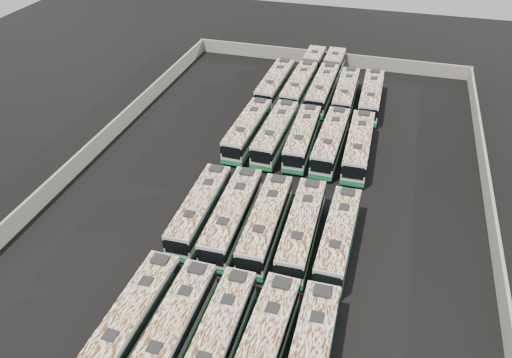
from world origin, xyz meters
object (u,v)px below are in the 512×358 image
object	(u,v)px
bus_midfront_far_left	(200,209)
bus_front_far_left	(132,320)
bus_midback_right	(331,141)
bus_midback_far_right	(358,146)
bus_midback_left	(275,133)
bus_back_left	(304,78)
bus_midfront_far_right	(338,237)
bus_back_far_right	(371,96)
bus_front_center	(217,340)
bus_midback_far_left	(248,130)
bus_back_far_left	(275,84)
bus_midback_center	(302,137)
bus_back_center	(327,80)
bus_back_right	(346,93)
bus_front_right	(262,351)
bus_midfront_right	(302,229)
bus_midfront_center	(266,223)
bus_front_left	(173,330)
bus_midfront_left	(232,216)

from	to	relation	value
bus_midfront_far_left	bus_front_far_left	bearing A→B (deg)	-91.13
bus_midback_right	bus_midback_far_right	xyz separation A→B (m)	(3.32, -0.18, 0.01)
bus_midback_left	bus_back_left	world-z (taller)	bus_midback_left
bus_midfront_far_right	bus_midback_right	bearing A→B (deg)	101.94
bus_back_left	bus_back_far_right	xyz separation A→B (m)	(10.25, -3.59, -0.01)
bus_front_far_left	bus_midback_right	bearing A→B (deg)	72.57
bus_front_center	bus_midback_far_left	world-z (taller)	bus_midback_far_left
bus_midback_left	bus_back_far_left	world-z (taller)	bus_back_far_left
bus_midback_center	bus_midback_right	distance (m)	3.47
bus_midfront_far_left	bus_back_center	distance (m)	34.56
bus_midback_far_right	bus_back_right	bearing A→B (deg)	102.40
bus_midfront_far_right	bus_midback_left	distance (m)	19.67
bus_back_right	bus_back_far_right	xyz separation A→B (m)	(3.53, -0.16, 0.06)
bus_front_right	bus_back_far_left	xyz separation A→B (m)	(-10.39, 44.38, -0.00)
bus_midfront_right	bus_midfront_far_right	size ratio (longest dim) A/B	1.03
bus_midback_center	bus_back_far_left	size ratio (longest dim) A/B	0.96
bus_back_far_left	bus_back_right	xyz separation A→B (m)	(10.35, 0.05, -0.08)
bus_midfront_far_right	bus_back_left	bearing A→B (deg)	107.12
bus_midfront_center	bus_back_right	size ratio (longest dim) A/B	1.02
bus_midfront_far_right	bus_midback_center	distance (m)	18.19
bus_midback_right	bus_back_right	bearing A→B (deg)	91.22
bus_front_left	bus_back_far_left	bearing A→B (deg)	94.77
bus_midfront_right	bus_back_left	world-z (taller)	bus_back_left
bus_midfront_right	bus_midback_right	size ratio (longest dim) A/B	0.99
bus_midfront_right	bus_midback_far_right	distance (m)	16.78
bus_midback_far_right	bus_midback_center	bearing A→B (deg)	176.69
bus_midfront_center	bus_front_left	bearing A→B (deg)	-105.31
bus_midback_right	bus_back_left	xyz separation A→B (m)	(-6.80, 17.33, 0.00)
bus_midfront_left	bus_midback_left	bearing A→B (deg)	88.49
bus_front_left	bus_front_center	world-z (taller)	bus_front_left
bus_front_right	bus_midback_center	distance (m)	30.80
bus_midback_far_left	bus_back_center	size ratio (longest dim) A/B	0.63
bus_front_center	bus_midfront_left	size ratio (longest dim) A/B	0.95
bus_midback_center	bus_back_far_left	bearing A→B (deg)	115.36
bus_midfront_center	bus_midback_far_left	bearing A→B (deg)	110.91
bus_midback_right	bus_midback_far_right	size ratio (longest dim) A/B	0.99
bus_front_center	bus_midback_far_left	distance (m)	31.17
bus_midfront_left	bus_midfront_far_right	world-z (taller)	bus_midfront_left
bus_midfront_far_left	bus_back_left	xyz separation A→B (m)	(3.47, 33.80, 0.07)
bus_front_center	bus_midback_left	bearing A→B (deg)	96.08
bus_front_right	bus_midback_left	bearing A→B (deg)	103.92
bus_midfront_right	bus_midback_center	distance (m)	17.04
bus_midfront_far_left	bus_back_right	distance (m)	32.04
bus_front_far_left	bus_midback_left	xyz separation A→B (m)	(3.47, 30.57, 0.05)
bus_midback_far_left	bus_midback_center	distance (m)	6.90
bus_midback_center	bus_back_left	distance (m)	17.58
bus_midback_far_left	bus_midback_center	size ratio (longest dim) A/B	1.02
bus_midback_center	bus_back_right	distance (m)	14.24
bus_midback_left	bus_midback_right	bearing A→B (deg)	1.02
bus_front_center	bus_front_left	bearing A→B (deg)	-178.18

